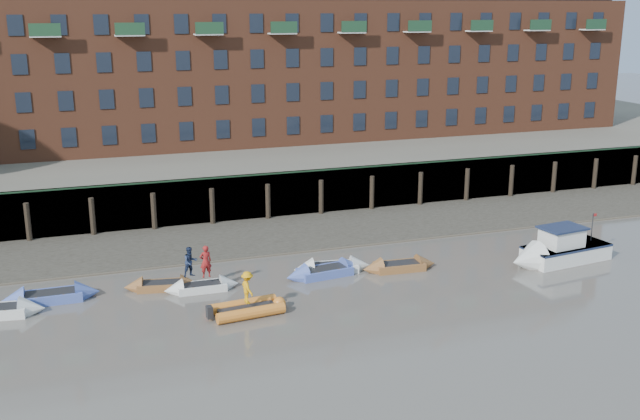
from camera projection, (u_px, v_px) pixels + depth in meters
name	position (u px, v px, depth m)	size (l,w,h in m)	color
ground	(352.00, 353.00, 33.05)	(220.00, 220.00, 0.00)	#5C564F
foreshore	(254.00, 237.00, 49.47)	(110.00, 8.00, 0.50)	#3D382F
mud_band	(267.00, 253.00, 46.37)	(110.00, 1.60, 0.10)	#4C4336
river_wall	(238.00, 198.00, 53.04)	(110.00, 1.23, 3.30)	#2D2A26
bank_terrace	(204.00, 161.00, 65.46)	(110.00, 28.00, 3.20)	#5E594D
apartment_terrace	(196.00, 29.00, 63.39)	(80.60, 15.56, 20.98)	brown
rowboat_1	(50.00, 297.00, 38.74)	(4.95, 1.45, 1.43)	#465BAB
rowboat_2	(162.00, 286.00, 40.39)	(4.15, 1.84, 1.16)	brown
rowboat_3	(202.00, 287.00, 40.18)	(4.04, 1.23, 1.17)	silver
rowboat_4	(325.00, 272.00, 42.38)	(4.86, 1.95, 1.37)	#465BAB
rowboat_5	(332.00, 268.00, 43.08)	(4.63, 1.92, 1.30)	silver
rowboat_6	(399.00, 266.00, 43.29)	(4.50, 1.57, 1.28)	brown
rib_tender	(250.00, 308.00, 37.18)	(3.86, 2.13, 0.66)	orange
motor_launch	(552.00, 252.00, 44.30)	(6.92, 3.04, 2.76)	silver
person_rower_a	(206.00, 261.00, 39.78)	(0.64, 0.42, 1.77)	maroon
person_rower_b	(190.00, 262.00, 39.87)	(0.81, 0.63, 1.66)	#19233F
person_rib_crew	(247.00, 288.00, 36.76)	(1.06, 0.61, 1.64)	orange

